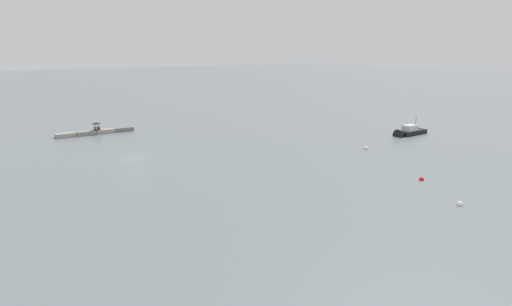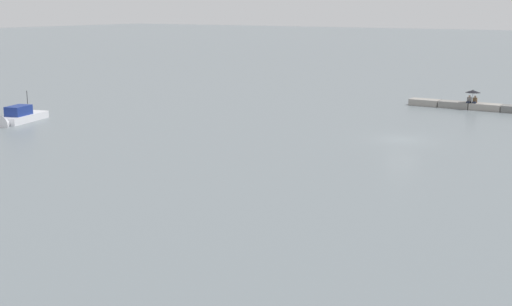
% 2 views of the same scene
% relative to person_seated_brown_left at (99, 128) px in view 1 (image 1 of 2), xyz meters
% --- Properties ---
extents(ground_plane, '(500.00, 500.00, 0.00)m').
position_rel_person_seated_brown_left_xyz_m(ground_plane, '(0.48, 18.67, -0.91)').
color(ground_plane, slate).
extents(seawall_pier, '(12.20, 1.55, 0.65)m').
position_rel_person_seated_brown_left_xyz_m(seawall_pier, '(0.48, -0.20, -0.58)').
color(seawall_pier, slate).
rests_on(seawall_pier, ground_plane).
extents(person_seated_brown_left, '(0.40, 0.60, 0.73)m').
position_rel_person_seated_brown_left_xyz_m(person_seated_brown_left, '(0.00, 0.00, 0.00)').
color(person_seated_brown_left, '#1E2333').
rests_on(person_seated_brown_left, seawall_pier).
extents(person_seated_grey_right, '(0.40, 0.60, 0.73)m').
position_rel_person_seated_brown_left_xyz_m(person_seated_grey_right, '(0.56, 0.02, 0.00)').
color(person_seated_grey_right, '#1E2333').
rests_on(person_seated_grey_right, seawall_pier).
extents(umbrella_open_black, '(1.46, 1.46, 1.31)m').
position_rel_person_seated_brown_left_xyz_m(umbrella_open_black, '(0.28, -0.15, 0.87)').
color(umbrella_open_black, black).
rests_on(umbrella_open_black, seawall_pier).
extents(motorboat_black_mid, '(6.50, 2.19, 3.61)m').
position_rel_person_seated_brown_left_xyz_m(motorboat_black_mid, '(-41.04, 28.75, -0.53)').
color(motorboat_black_mid, black).
rests_on(motorboat_black_mid, ground_plane).
extents(mooring_buoy_near, '(0.51, 0.51, 0.51)m').
position_rel_person_seated_brown_left_xyz_m(mooring_buoy_near, '(-21.80, 45.03, -0.82)').
color(mooring_buoy_near, red).
rests_on(mooring_buoy_near, ground_plane).
extents(mooring_buoy_mid, '(0.59, 0.59, 0.59)m').
position_rel_person_seated_brown_left_xyz_m(mooring_buoy_mid, '(-18.09, 51.60, -0.81)').
color(mooring_buoy_mid, white).
rests_on(mooring_buoy_mid, ground_plane).
extents(mooring_buoy_far, '(0.68, 0.68, 0.68)m').
position_rel_person_seated_brown_left_xyz_m(mooring_buoy_far, '(-27.76, 31.95, -0.79)').
color(mooring_buoy_far, white).
rests_on(mooring_buoy_far, ground_plane).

